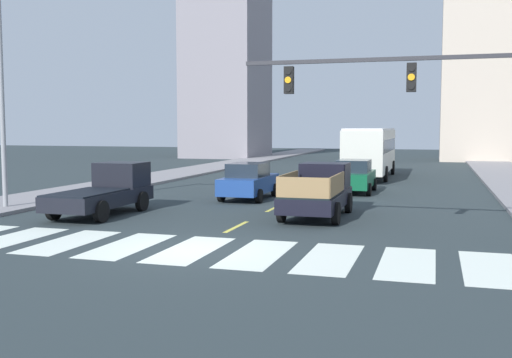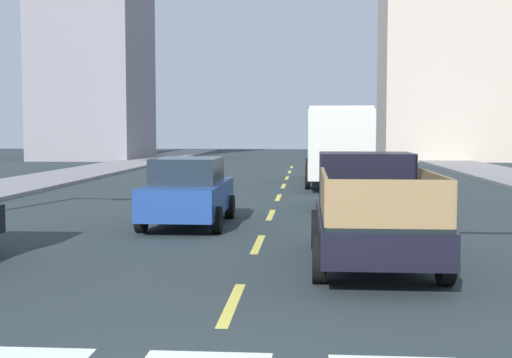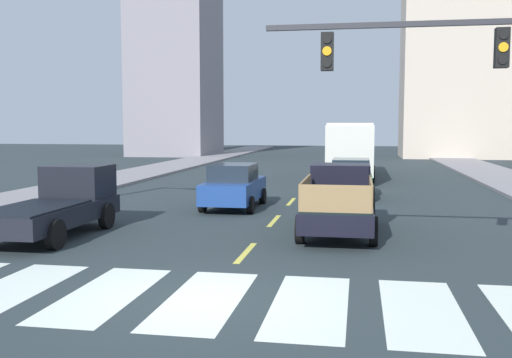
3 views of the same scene
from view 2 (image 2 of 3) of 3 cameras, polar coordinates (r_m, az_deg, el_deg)
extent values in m
cube|color=#D8C94C|center=(9.69, -2.01, -10.35)|extent=(0.16, 2.40, 0.01)
cube|color=#D8C94C|center=(14.56, 0.18, -5.44)|extent=(0.16, 2.40, 0.01)
cube|color=#D8C94C|center=(19.50, 1.25, -3.00)|extent=(0.16, 2.40, 0.01)
cube|color=#D8C94C|center=(24.47, 1.88, -1.55)|extent=(0.16, 2.40, 0.01)
cube|color=#D8C94C|center=(29.44, 2.30, -0.59)|extent=(0.16, 2.40, 0.01)
cube|color=#D8C94C|center=(34.42, 2.60, 0.10)|extent=(0.16, 2.40, 0.01)
cube|color=#D8C94C|center=(39.41, 2.82, 0.61)|extent=(0.16, 2.40, 0.01)
cube|color=#D8C94C|center=(44.40, 3.00, 1.00)|extent=(0.16, 2.40, 0.01)
cube|color=black|center=(12.47, 9.71, -3.97)|extent=(1.96, 5.20, 0.56)
cube|color=black|center=(14.07, 9.11, 0.15)|extent=(1.84, 1.60, 1.00)
cube|color=#19232D|center=(14.50, 8.97, 0.98)|extent=(1.72, 0.08, 0.56)
cube|color=black|center=(11.49, 10.18, -3.11)|extent=(1.84, 3.30, 0.06)
cylinder|color=black|center=(14.00, 5.10, -4.20)|extent=(0.22, 0.80, 0.80)
cylinder|color=black|center=(14.16, 13.07, -4.20)|extent=(0.22, 0.80, 0.80)
cylinder|color=black|center=(10.92, 5.31, -6.57)|extent=(0.22, 0.80, 0.80)
cylinder|color=black|center=(11.13, 15.52, -6.51)|extent=(0.22, 0.80, 0.80)
cube|color=olive|center=(11.39, 5.68, -1.20)|extent=(0.06, 3.17, 0.70)
cube|color=olive|center=(11.57, 14.65, -1.23)|extent=(0.06, 3.17, 0.70)
cube|color=olive|center=(9.88, 11.13, -2.08)|extent=(1.80, 0.06, 0.70)
cube|color=silver|center=(30.91, 6.68, 3.04)|extent=(2.50, 10.80, 2.70)
cube|color=#19232D|center=(30.90, 6.68, 3.69)|extent=(2.52, 9.94, 0.80)
cube|color=silver|center=(30.91, 6.70, 5.65)|extent=(2.40, 10.37, 0.12)
cylinder|color=black|center=(34.28, 4.34, 0.90)|extent=(0.22, 1.00, 1.00)
cylinder|color=black|center=(34.37, 8.52, 0.88)|extent=(0.22, 1.00, 1.00)
cylinder|color=black|center=(27.97, 4.34, 0.18)|extent=(0.22, 1.00, 1.00)
cylinder|color=black|center=(28.08, 9.45, 0.15)|extent=(0.22, 1.00, 1.00)
cube|color=navy|center=(17.46, -5.63, -1.56)|extent=(1.80, 4.40, 0.76)
cube|color=#1E2833|center=(17.26, -5.73, 0.71)|extent=(1.58, 2.11, 0.64)
cylinder|color=black|center=(19.00, -7.58, -2.26)|extent=(0.22, 0.64, 0.64)
cylinder|color=black|center=(18.71, -2.18, -2.33)|extent=(0.22, 0.64, 0.64)
cylinder|color=black|center=(16.36, -9.56, -3.32)|extent=(0.22, 0.64, 0.64)
cylinder|color=black|center=(16.03, -3.29, -3.42)|extent=(0.22, 0.64, 0.64)
cube|color=#105534|center=(21.49, 8.07, -0.51)|extent=(1.80, 4.40, 0.76)
cube|color=#1E2833|center=(21.30, 8.11, 1.33)|extent=(1.58, 2.11, 0.64)
cylinder|color=black|center=(22.84, 5.58, -1.17)|extent=(0.22, 0.64, 0.64)
cylinder|color=black|center=(22.95, 10.08, -1.19)|extent=(0.22, 0.64, 0.64)
cylinder|color=black|center=(20.13, 5.75, -1.89)|extent=(0.22, 0.64, 0.64)
cylinder|color=black|center=(20.25, 10.85, -1.91)|extent=(0.22, 0.64, 0.64)
camera|label=1|loc=(11.38, 155.91, 1.12)|focal=42.22mm
camera|label=3|loc=(5.27, 165.00, 4.72)|focal=40.95mm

